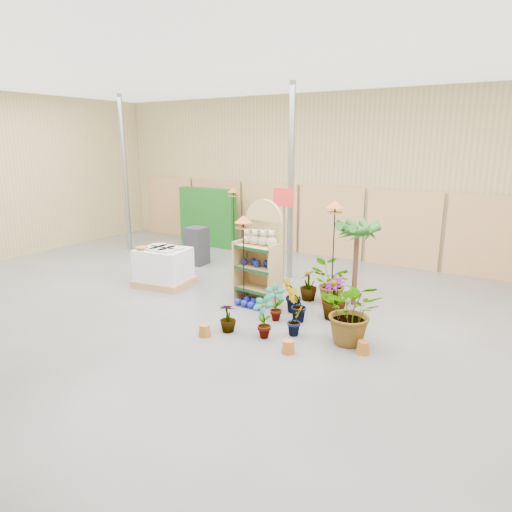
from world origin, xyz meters
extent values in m
cube|color=#565656|center=(0.00, 0.00, -0.05)|extent=(15.00, 12.00, 0.10)
cube|color=white|center=(0.00, 0.00, 4.55)|extent=(15.00, 12.00, 0.10)
cube|color=tan|center=(0.00, 6.05, 2.25)|extent=(15.00, 0.10, 4.50)
cylinder|color=gray|center=(-5.50, 3.50, 2.25)|extent=(0.14, 0.14, 4.50)
cylinder|color=gray|center=(0.00, 3.50, 2.25)|extent=(0.14, 0.14, 4.50)
cube|color=#B38150|center=(-6.00, 5.92, 1.00)|extent=(1.90, 0.06, 2.00)
cube|color=#B38150|center=(-4.00, 5.92, 1.00)|extent=(1.90, 0.06, 2.00)
cube|color=#B38150|center=(-2.00, 5.92, 1.00)|extent=(1.90, 0.06, 2.00)
cube|color=#B38150|center=(0.00, 5.92, 1.00)|extent=(1.90, 0.06, 2.00)
cube|color=#B38150|center=(2.00, 5.92, 1.00)|extent=(1.90, 0.06, 2.00)
cube|color=#B38150|center=(4.00, 5.92, 1.00)|extent=(1.90, 0.06, 2.00)
cube|color=tan|center=(0.28, 1.85, 0.83)|extent=(0.88, 0.15, 1.65)
cylinder|color=tan|center=(0.28, 1.85, 1.65)|extent=(0.88, 0.15, 0.88)
cube|color=tan|center=(0.28, 1.59, 0.29)|extent=(0.87, 0.55, 0.04)
cube|color=#0F3819|center=(0.28, 1.35, 0.29)|extent=(0.84, 0.09, 0.06)
cube|color=tan|center=(0.28, 1.59, 0.73)|extent=(0.87, 0.55, 0.04)
cube|color=#0F3819|center=(0.28, 1.35, 0.73)|extent=(0.84, 0.09, 0.06)
cube|color=tan|center=(0.28, 1.59, 1.17)|extent=(0.87, 0.55, 0.04)
cube|color=#0F3819|center=(0.28, 1.35, 1.17)|extent=(0.84, 0.09, 0.06)
cube|color=tan|center=(-0.14, 1.59, 0.63)|extent=(0.08, 0.49, 1.26)
cube|color=tan|center=(0.69, 1.59, 0.63)|extent=(0.08, 0.49, 1.26)
sphere|color=#BFB492|center=(-0.02, 1.65, 1.27)|extent=(0.18, 0.18, 0.18)
sphere|color=#BFB492|center=(-0.02, 1.65, 1.42)|extent=(0.14, 0.14, 0.14)
sphere|color=#BFB492|center=(0.18, 1.65, 1.28)|extent=(0.18, 0.18, 0.18)
sphere|color=#BFB492|center=(0.18, 1.65, 1.43)|extent=(0.14, 0.14, 0.14)
sphere|color=#BFB492|center=(0.37, 1.65, 1.28)|extent=(0.19, 0.19, 0.19)
sphere|color=#BFB492|center=(0.37, 1.65, 1.44)|extent=(0.14, 0.14, 0.14)
sphere|color=#BFB492|center=(0.57, 1.65, 1.29)|extent=(0.20, 0.20, 0.20)
sphere|color=#BFB492|center=(0.57, 1.65, 1.45)|extent=(0.14, 0.14, 0.14)
sphere|color=navy|center=(-0.04, 1.58, 0.82)|extent=(0.15, 0.15, 0.15)
sphere|color=navy|center=(0.12, 1.69, 0.82)|extent=(0.15, 0.15, 0.15)
sphere|color=navy|center=(0.28, 1.58, 0.82)|extent=(0.15, 0.15, 0.15)
sphere|color=navy|center=(0.43, 1.69, 0.82)|extent=(0.15, 0.15, 0.15)
sphere|color=navy|center=(0.59, 1.58, 0.82)|extent=(0.15, 0.15, 0.15)
sphere|color=navy|center=(0.05, 1.21, 0.07)|extent=(0.15, 0.15, 0.15)
sphere|color=navy|center=(0.13, 1.45, 0.07)|extent=(0.15, 0.15, 0.15)
sphere|color=navy|center=(0.21, 1.21, 0.07)|extent=(0.15, 0.15, 0.15)
sphere|color=navy|center=(0.29, 1.45, 0.07)|extent=(0.15, 0.15, 0.15)
sphere|color=navy|center=(0.37, 1.21, 0.07)|extent=(0.15, 0.15, 0.15)
sphere|color=navy|center=(0.45, 1.45, 0.07)|extent=(0.15, 0.15, 0.15)
sphere|color=navy|center=(0.53, 1.21, 0.07)|extent=(0.15, 0.15, 0.15)
cube|color=#B38150|center=(-2.16, 1.45, 0.07)|extent=(1.33, 1.17, 0.15)
cube|color=white|center=(-2.16, 1.45, 0.50)|extent=(1.22, 1.05, 0.70)
cylinder|color=#B2AB95|center=(-2.41, 1.30, 0.87)|extent=(0.40, 0.40, 0.04)
cylinder|color=#B2AB95|center=(-2.16, 1.30, 0.87)|extent=(0.40, 0.40, 0.04)
cylinder|color=#B2AB95|center=(-1.91, 1.30, 0.87)|extent=(0.40, 0.40, 0.04)
cylinder|color=#B2AB95|center=(-2.41, 1.60, 0.87)|extent=(0.40, 0.40, 0.04)
cylinder|color=#B2AB95|center=(-2.16, 1.60, 0.87)|extent=(0.40, 0.40, 0.04)
cylinder|color=#B2AB95|center=(-1.91, 1.60, 0.87)|extent=(0.40, 0.40, 0.04)
cube|color=black|center=(-2.67, 3.26, 0.25)|extent=(0.50, 0.50, 0.50)
cube|color=black|center=(-2.67, 3.26, 0.75)|extent=(0.50, 0.50, 0.50)
cube|color=black|center=(-2.97, 3.26, 0.25)|extent=(0.50, 0.50, 0.50)
cube|color=#165416|center=(-3.80, 5.20, 0.90)|extent=(2.00, 0.30, 1.80)
cylinder|color=gray|center=(0.10, 3.00, 1.10)|extent=(0.05, 0.05, 2.20)
cube|color=red|center=(0.10, 2.96, 2.00)|extent=(0.50, 0.03, 0.40)
cylinder|color=black|center=(0.16, 1.27, 0.80)|extent=(0.02, 0.02, 1.59)
cylinder|color=#AE5C22|center=(0.16, 1.27, 1.59)|extent=(0.30, 0.30, 0.02)
cone|color=#AE5C22|center=(0.16, 1.27, 1.76)|extent=(0.34, 0.34, 0.14)
cylinder|color=black|center=(1.58, 2.34, 0.93)|extent=(0.02, 0.02, 1.86)
cylinder|color=#AE5C22|center=(1.58, 2.34, 1.86)|extent=(0.30, 0.30, 0.02)
cone|color=#AE5C22|center=(1.58, 2.34, 2.03)|extent=(0.34, 0.34, 0.14)
cylinder|color=black|center=(-2.35, 4.54, 0.86)|extent=(0.02, 0.02, 1.72)
cylinder|color=#AE5C22|center=(-2.35, 4.54, 1.72)|extent=(0.30, 0.30, 0.02)
cone|color=#AE5C22|center=(-2.35, 4.54, 1.89)|extent=(0.34, 0.34, 0.14)
cylinder|color=#512F21|center=(1.99, 2.52, 0.73)|extent=(0.10, 0.10, 1.45)
imported|color=#215A1B|center=(1.07, 0.93, 0.35)|extent=(0.44, 0.42, 0.70)
imported|color=#215A1B|center=(1.44, 1.08, 0.32)|extent=(0.45, 0.45, 0.64)
imported|color=#215A1B|center=(1.94, 1.59, 0.41)|extent=(0.64, 0.64, 0.82)
imported|color=#215A1B|center=(1.14, 1.46, 0.34)|extent=(0.44, 0.47, 0.68)
imported|color=#215A1B|center=(1.56, 2.28, 0.44)|extent=(0.95, 0.88, 0.88)
imported|color=#215A1B|center=(0.63, 0.06, 0.26)|extent=(0.39, 0.39, 0.51)
imported|color=#215A1B|center=(1.28, 0.17, 0.37)|extent=(0.43, 0.32, 0.74)
imported|color=#215A1B|center=(1.68, 0.56, 0.26)|extent=(0.33, 0.36, 0.53)
imported|color=#215A1B|center=(2.61, 0.75, 0.56)|extent=(1.13, 1.01, 1.11)
imported|color=#215A1B|center=(1.10, 2.27, 0.33)|extent=(0.41, 0.41, 0.66)
camera|label=1|loc=(4.95, -5.91, 3.22)|focal=32.00mm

